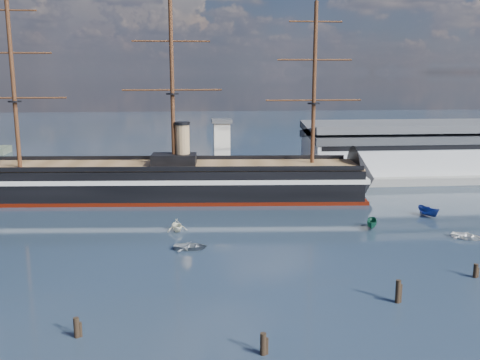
{
  "coord_description": "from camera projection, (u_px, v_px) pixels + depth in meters",
  "views": [
    {
      "loc": [
        -4.87,
        -60.83,
        28.39
      ],
      "look_at": [
        4.06,
        35.0,
        9.0
      ],
      "focal_mm": 40.0,
      "sensor_mm": 36.0,
      "label": 1
    }
  ],
  "objects": [
    {
      "name": "ground",
      "position": [
        217.0,
        220.0,
        104.47
      ],
      "size": [
        600.0,
        600.0,
        0.0
      ],
      "primitive_type": "plane",
      "color": "black",
      "rests_on": "ground"
    },
    {
      "name": "quay",
      "position": [
        248.0,
        182.0,
        140.51
      ],
      "size": [
        180.0,
        18.0,
        2.0
      ],
      "primitive_type": "cube",
      "color": "slate",
      "rests_on": "ground"
    },
    {
      "name": "warehouse",
      "position": [
        419.0,
        148.0,
        147.21
      ],
      "size": [
        63.0,
        21.0,
        11.6
      ],
      "color": "#B7BABC",
      "rests_on": "ground"
    },
    {
      "name": "quay_tower",
      "position": [
        222.0,
        148.0,
        135.02
      ],
      "size": [
        5.0,
        5.0,
        15.0
      ],
      "color": "silver",
      "rests_on": "ground"
    },
    {
      "name": "warship",
      "position": [
        158.0,
        181.0,
        122.06
      ],
      "size": [
        113.41,
        22.47,
        53.94
      ],
      "rotation": [
        0.0,
        0.0,
        -0.07
      ],
      "color": "black",
      "rests_on": "ground"
    },
    {
      "name": "motorboat_b",
      "position": [
        191.0,
        250.0,
        87.25
      ],
      "size": [
        1.77,
        3.56,
        1.59
      ],
      "primitive_type": "imported",
      "rotation": [
        0.0,
        0.0,
        1.45
      ],
      "color": "slate",
      "rests_on": "ground"
    },
    {
      "name": "motorboat_c",
      "position": [
        372.0,
        229.0,
        98.99
      ],
      "size": [
        5.89,
        3.93,
        2.21
      ],
      "primitive_type": "imported",
      "rotation": [
        0.0,
        0.0,
        -0.38
      ],
      "color": "#144E38",
      "rests_on": "ground"
    },
    {
      "name": "motorboat_d",
      "position": [
        177.0,
        231.0,
        97.4
      ],
      "size": [
        7.34,
        4.81,
        2.48
      ],
      "primitive_type": "imported",
      "rotation": [
        0.0,
        0.0,
        0.3
      ],
      "color": "white",
      "rests_on": "ground"
    },
    {
      "name": "motorboat_e",
      "position": [
        467.0,
        239.0,
        92.93
      ],
      "size": [
        3.1,
        3.27,
        1.5
      ],
      "primitive_type": "imported",
      "rotation": [
        0.0,
        0.0,
        0.85
      ],
      "color": "white",
      "rests_on": "ground"
    },
    {
      "name": "motorboat_f",
      "position": [
        428.0,
        216.0,
        107.38
      ],
      "size": [
        6.59,
        4.26,
        2.47
      ],
      "primitive_type": "imported",
      "rotation": [
        0.0,
        0.0,
        0.35
      ],
      "color": "navy",
      "rests_on": "ground"
    },
    {
      "name": "piling_near_left",
      "position": [
        77.0,
        337.0,
        58.37
      ],
      "size": [
        0.64,
        0.64,
        2.99
      ],
      "primitive_type": "cylinder",
      "color": "black",
      "rests_on": "ground"
    },
    {
      "name": "piling_near_mid",
      "position": [
        263.0,
        354.0,
        54.8
      ],
      "size": [
        0.64,
        0.64,
        3.06
      ],
      "primitive_type": "cylinder",
      "color": "black",
      "rests_on": "ground"
    },
    {
      "name": "piling_near_right",
      "position": [
        397.0,
        303.0,
        67.15
      ],
      "size": [
        0.64,
        0.64,
        3.69
      ],
      "primitive_type": "cylinder",
      "color": "black",
      "rests_on": "ground"
    },
    {
      "name": "piling_far_right",
      "position": [
        475.0,
        277.0,
        75.42
      ],
      "size": [
        0.64,
        0.64,
        2.7
      ],
      "primitive_type": "cylinder",
      "color": "black",
      "rests_on": "ground"
    }
  ]
}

